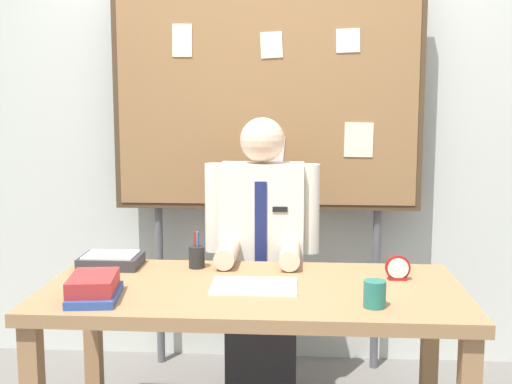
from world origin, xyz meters
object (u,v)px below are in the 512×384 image
object	(u,v)px
desk	(253,308)
book_stack	(94,288)
bulletin_board	(267,98)
open_notebook	(254,286)
coffee_mug	(375,294)
person	(262,271)
pen_holder	(197,257)
desk_clock	(398,269)
paper_tray	(111,260)

from	to	relation	value
desk	book_stack	world-z (taller)	book_stack
bulletin_board	open_notebook	xyz separation A→B (m)	(0.01, -1.01, -0.73)
desk	coffee_mug	size ratio (longest dim) A/B	17.12
person	pen_holder	world-z (taller)	person
bulletin_board	open_notebook	bearing A→B (deg)	-89.56
bulletin_board	desk_clock	distance (m)	1.24
paper_tray	person	bearing A→B (deg)	27.95
bulletin_board	coffee_mug	bearing A→B (deg)	-69.76
desk	book_stack	xyz separation A→B (m)	(-0.57, -0.21, 0.13)
desk	bulletin_board	xyz separation A→B (m)	(0.00, 0.99, 0.83)
desk	desk_clock	bearing A→B (deg)	12.79
open_notebook	desk_clock	size ratio (longest dim) A/B	3.27
desk_clock	pen_holder	distance (m)	0.86
person	paper_tray	world-z (taller)	person
desk	paper_tray	xyz separation A→B (m)	(-0.65, 0.26, 0.12)
person	bulletin_board	xyz separation A→B (m)	(0.00, 0.38, 0.84)
desk	person	bearing A→B (deg)	90.00
desk_clock	bulletin_board	bearing A→B (deg)	124.33
desk	paper_tray	distance (m)	0.71
desk_clock	open_notebook	bearing A→B (deg)	-165.16
bulletin_board	paper_tray	distance (m)	1.20
book_stack	open_notebook	xyz separation A→B (m)	(0.58, 0.19, -0.04)
open_notebook	coffee_mug	distance (m)	0.49
coffee_mug	paper_tray	world-z (taller)	coffee_mug
desk	coffee_mug	distance (m)	0.53
pen_holder	paper_tray	world-z (taller)	pen_holder
desk_clock	coffee_mug	size ratio (longest dim) A/B	1.06
pen_holder	desk_clock	bearing A→B (deg)	-9.16
book_stack	pen_holder	distance (m)	0.57
pen_holder	desk	bearing A→B (deg)	-45.39
bulletin_board	pen_holder	distance (m)	1.03
pen_holder	paper_tray	xyz separation A→B (m)	(-0.38, -0.01, -0.02)
person	bulletin_board	distance (m)	0.92
open_notebook	paper_tray	bearing A→B (deg)	156.68
coffee_mug	bulletin_board	bearing A→B (deg)	110.24
desk	paper_tray	size ratio (longest dim) A/B	6.35
person	desk_clock	bearing A→B (deg)	-38.96
book_stack	pen_holder	size ratio (longest dim) A/B	1.85
open_notebook	coffee_mug	bearing A→B (deg)	-25.90
person	pen_holder	bearing A→B (deg)	-128.46
book_stack	desk	bearing A→B (deg)	19.95
open_notebook	book_stack	bearing A→B (deg)	-162.07
desk	open_notebook	size ratio (longest dim) A/B	4.93
book_stack	paper_tray	size ratio (longest dim) A/B	1.14
desk	bulletin_board	world-z (taller)	bulletin_board
bulletin_board	book_stack	world-z (taller)	bulletin_board
desk	person	xyz separation A→B (m)	(0.00, 0.60, -0.01)
paper_tray	desk_clock	bearing A→B (deg)	-6.00
person	bulletin_board	size ratio (longest dim) A/B	0.66
person	open_notebook	world-z (taller)	person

